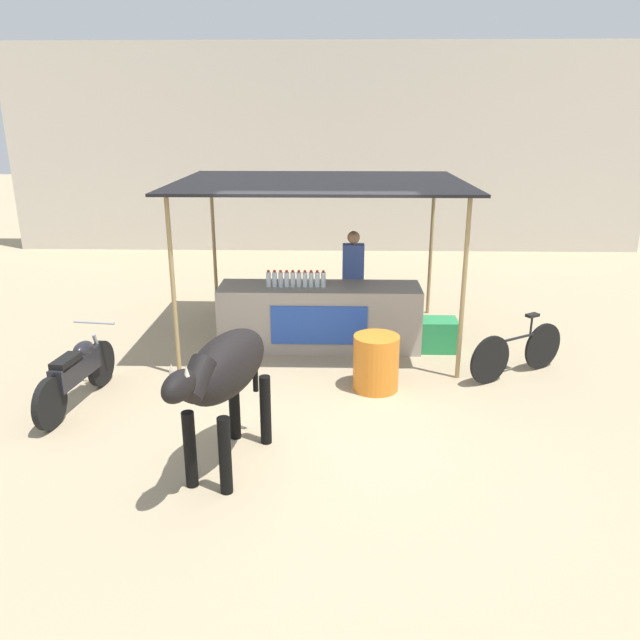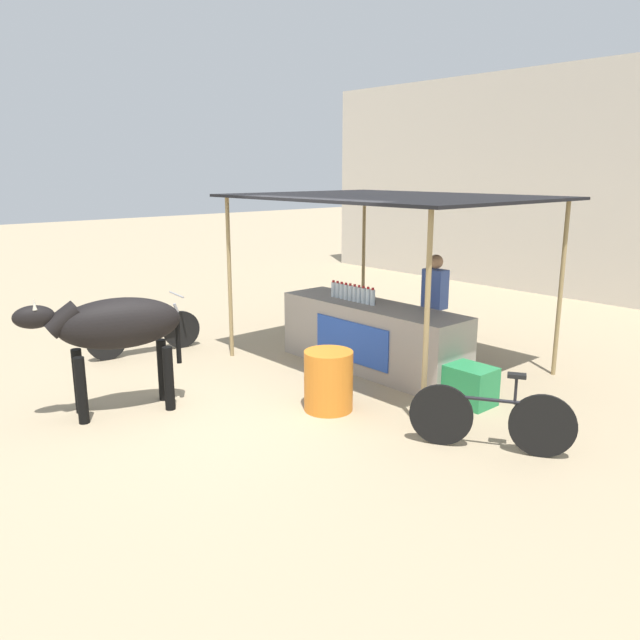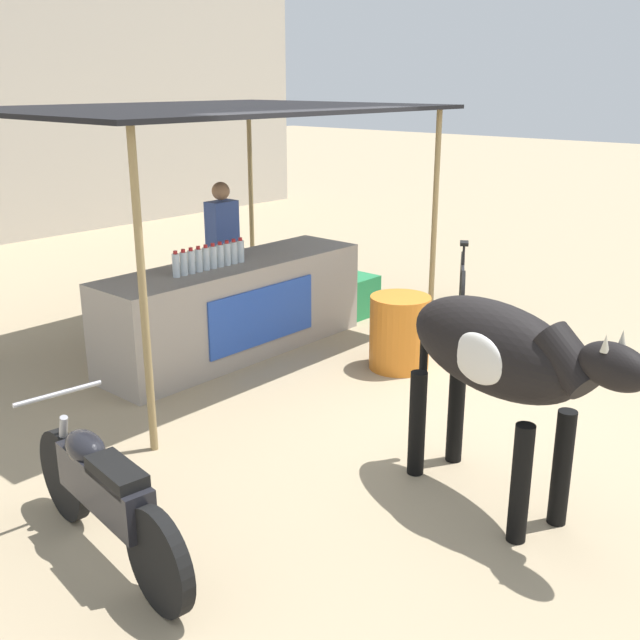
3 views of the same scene
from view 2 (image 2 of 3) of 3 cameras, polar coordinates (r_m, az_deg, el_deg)
The scene contains 11 objects.
ground_plane at distance 7.76m, azimuth -6.77°, elevation -7.77°, with size 60.00×60.00×0.00m, color tan.
building_wall_far at distance 14.79m, azimuth 25.13°, elevation 11.19°, with size 16.00×0.50×5.04m, color beige.
stall_counter at distance 8.97m, azimuth 4.72°, elevation -1.54°, with size 3.00×0.82×0.96m.
stall_awning at distance 8.90m, azimuth 6.33°, elevation 10.65°, with size 4.20×3.20×2.47m.
water_bottle_row at distance 9.05m, azimuth 2.98°, elevation 2.48°, with size 0.88×0.07×0.25m.
vendor_behind_counter at distance 9.12m, azimuth 10.38°, elevation 0.91°, with size 0.34×0.22×1.65m.
cooler_box at distance 7.91m, azimuth 13.46°, elevation -5.79°, with size 0.60×0.44×0.48m, color #268C4C.
water_barrel at distance 7.47m, azimuth 0.78°, elevation -5.57°, with size 0.59×0.59×0.73m, color orange.
cow at distance 7.60m, azimuth -18.32°, elevation -0.66°, with size 0.89×1.85×1.44m.
motorcycle_parked at distance 10.10m, azimuth -15.63°, elevation -0.59°, with size 0.55×1.80×0.90m.
bicycle_leaning at distance 6.65m, azimuth 15.39°, elevation -8.70°, with size 1.43×0.90×0.85m.
Camera 2 is at (5.97, -4.08, 2.81)m, focal length 35.00 mm.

